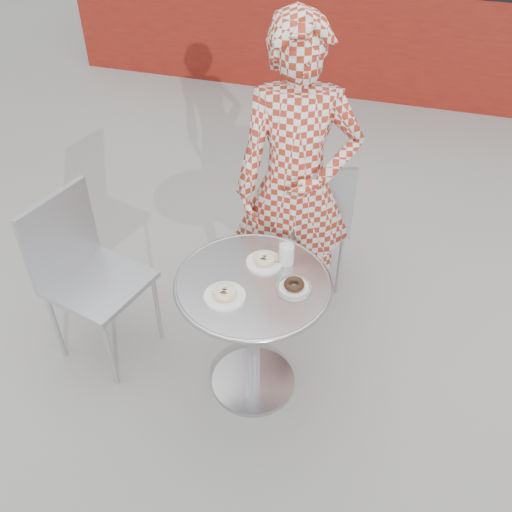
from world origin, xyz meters
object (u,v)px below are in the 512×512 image
(bistro_table, at_px, (253,310))
(seated_person, at_px, (296,186))
(plate_far, at_px, (265,260))
(plate_near, at_px, (225,294))
(chair_far, at_px, (306,241))
(plate_checker, at_px, (294,287))
(milk_cup, at_px, (286,254))
(chair_left, at_px, (104,308))

(bistro_table, height_order, seated_person, seated_person)
(seated_person, distance_m, plate_far, 0.48)
(seated_person, relative_size, plate_near, 9.43)
(chair_far, relative_size, plate_near, 4.94)
(plate_far, distance_m, plate_checker, 0.21)
(milk_cup, bearing_deg, chair_left, -171.36)
(plate_near, height_order, plate_checker, plate_near)
(plate_checker, bearing_deg, milk_cup, 115.47)
(plate_far, xyz_separation_m, plate_checker, (0.17, -0.13, -0.00))
(chair_left, height_order, milk_cup, chair_left)
(chair_left, distance_m, plate_far, 0.97)
(plate_far, xyz_separation_m, plate_near, (-0.10, -0.26, 0.00))
(bistro_table, distance_m, chair_far, 0.94)
(bistro_table, relative_size, plate_near, 3.98)
(chair_left, distance_m, milk_cup, 1.07)
(seated_person, height_order, milk_cup, seated_person)
(chair_left, bearing_deg, plate_checker, -76.77)
(plate_far, bearing_deg, milk_cup, 18.99)
(chair_far, bearing_deg, plate_far, 66.94)
(bistro_table, xyz_separation_m, seated_person, (0.05, 0.60, 0.31))
(bistro_table, xyz_separation_m, plate_near, (-0.09, -0.13, 0.19))
(plate_far, distance_m, plate_near, 0.28)
(chair_left, relative_size, seated_person, 0.54)
(bistro_table, bearing_deg, milk_cup, 57.05)
(bistro_table, relative_size, plate_far, 4.29)
(bistro_table, bearing_deg, plate_near, -124.19)
(plate_near, bearing_deg, seated_person, 79.73)
(chair_left, height_order, plate_near, chair_left)
(bistro_table, height_order, chair_left, chair_left)
(plate_near, bearing_deg, chair_far, 81.73)
(chair_left, distance_m, plate_checker, 1.11)
(bistro_table, xyz_separation_m, plate_checker, (0.18, 0.01, 0.19))
(bistro_table, distance_m, chair_left, 0.87)
(chair_far, bearing_deg, plate_checker, 78.18)
(bistro_table, relative_size, chair_left, 0.78)
(chair_far, distance_m, chair_left, 1.25)
(seated_person, relative_size, plate_far, 10.17)
(chair_left, distance_m, seated_person, 1.19)
(seated_person, bearing_deg, plate_far, -108.64)
(chair_left, bearing_deg, milk_cup, -67.24)
(seated_person, bearing_deg, chair_left, -161.86)
(chair_far, distance_m, plate_far, 0.89)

